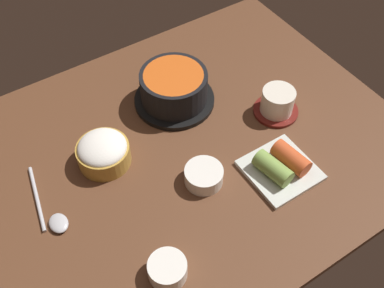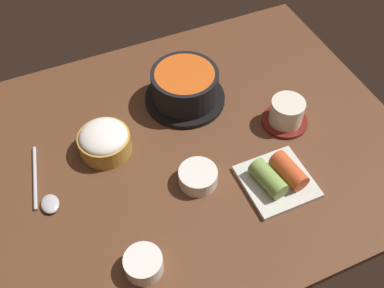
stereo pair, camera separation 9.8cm
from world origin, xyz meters
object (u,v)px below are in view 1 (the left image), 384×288
Objects in this scene: stone_pot at (174,89)px; tea_cup_with_saucer at (277,103)px; banchan_cup_center at (203,176)px; rice_bowl at (103,152)px; spoon at (51,215)px; side_bowl_near at (167,269)px; kimchi_plate at (281,166)px.

tea_cup_with_saucer is (18.24, -16.00, -1.15)cm from stone_pot.
banchan_cup_center is at bearing -164.58° from tea_cup_with_saucer.
rice_bowl is 0.62× the size of spoon.
stone_pot is 23.15cm from rice_bowl.
side_bowl_near is (-23.81, -36.48, -2.27)cm from stone_pot.
rice_bowl reaches higher than banchan_cup_center.
tea_cup_with_saucer is at bearing 53.64° from kimchi_plate.
rice_bowl is 37.69cm from kimchi_plate.
stone_pot is 24.29cm from tea_cup_with_saucer.
banchan_cup_center is at bearing -17.30° from spoon.
spoon is at bearing 120.09° from side_bowl_near.
rice_bowl is 1.07× the size of tea_cup_with_saucer.
banchan_cup_center is (-7.25, -23.03, -2.39)cm from stone_pot.
banchan_cup_center is at bearing 39.07° from side_bowl_near.
side_bowl_near is 26.28cm from spoon.
spoon is (-36.97, -13.77, -3.67)cm from stone_pot.
tea_cup_with_saucer is 46.79cm from side_bowl_near.
side_bowl_near is at bearing -93.53° from rice_bowl.
side_bowl_near reaches higher than spoon.
kimchi_plate is at bearing -126.36° from tea_cup_with_saucer.
tea_cup_with_saucer is at bearing -12.42° from rice_bowl.
kimchi_plate reaches higher than spoon.
tea_cup_with_saucer is (40.24, -8.87, -0.16)cm from rice_bowl.
banchan_cup_center is 31.16cm from spoon.
tea_cup_with_saucer reaches higher than spoon.
stone_pot reaches higher than spoon.
tea_cup_with_saucer is 26.47cm from banchan_cup_center.
stone_pot reaches higher than rice_bowl.
tea_cup_with_saucer is 1.48× the size of side_bowl_near.
stone_pot is at bearing 104.93° from kimchi_plate.
spoon is (-55.21, 2.23, -2.52)cm from tea_cup_with_saucer.
side_bowl_near is at bearing -154.04° from tea_cup_with_saucer.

